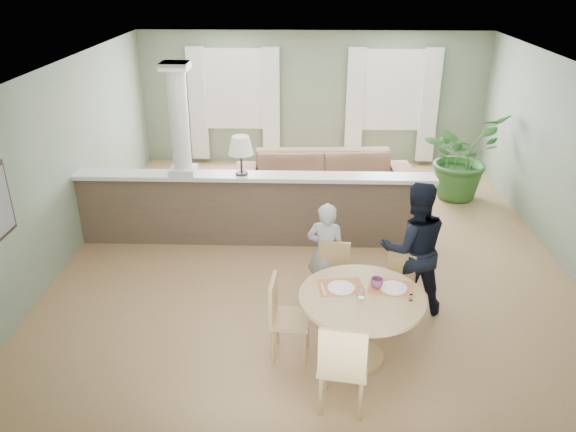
{
  "coord_description": "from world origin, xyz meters",
  "views": [
    {
      "loc": [
        -0.12,
        -7.43,
        3.95
      ],
      "look_at": [
        -0.34,
        -1.0,
        1.0
      ],
      "focal_mm": 35.0,
      "sensor_mm": 36.0,
      "label": 1
    }
  ],
  "objects_px": {
    "chair_far_boy": "(333,274)",
    "man_person": "(413,248)",
    "sofa": "(325,182)",
    "chair_far_man": "(395,284)",
    "chair_side": "(284,314)",
    "chair_near": "(343,363)",
    "dining_table": "(362,309)",
    "houseplant": "(461,156)",
    "child_person": "(326,253)"
  },
  "relations": [
    {
      "from": "chair_far_boy",
      "to": "chair_side",
      "type": "distance_m",
      "value": 1.06
    },
    {
      "from": "chair_side",
      "to": "child_person",
      "type": "height_order",
      "value": "child_person"
    },
    {
      "from": "houseplant",
      "to": "man_person",
      "type": "distance_m",
      "value": 3.95
    },
    {
      "from": "child_person",
      "to": "sofa",
      "type": "bearing_deg",
      "value": -78.0
    },
    {
      "from": "houseplant",
      "to": "child_person",
      "type": "xyz_separation_m",
      "value": [
        -2.49,
        -3.49,
        -0.11
      ]
    },
    {
      "from": "dining_table",
      "to": "man_person",
      "type": "height_order",
      "value": "man_person"
    },
    {
      "from": "child_person",
      "to": "chair_far_boy",
      "type": "bearing_deg",
      "value": 126.76
    },
    {
      "from": "chair_far_boy",
      "to": "sofa",
      "type": "bearing_deg",
      "value": 98.1
    },
    {
      "from": "chair_far_man",
      "to": "child_person",
      "type": "height_order",
      "value": "child_person"
    },
    {
      "from": "chair_far_man",
      "to": "chair_near",
      "type": "distance_m",
      "value": 1.7
    },
    {
      "from": "chair_side",
      "to": "chair_far_man",
      "type": "bearing_deg",
      "value": -56.28
    },
    {
      "from": "houseplant",
      "to": "dining_table",
      "type": "bearing_deg",
      "value": -114.79
    },
    {
      "from": "child_person",
      "to": "man_person",
      "type": "height_order",
      "value": "man_person"
    },
    {
      "from": "chair_side",
      "to": "sofa",
      "type": "bearing_deg",
      "value": -2.42
    },
    {
      "from": "sofa",
      "to": "dining_table",
      "type": "xyz_separation_m",
      "value": [
        0.28,
        -4.14,
        0.18
      ]
    },
    {
      "from": "sofa",
      "to": "chair_near",
      "type": "height_order",
      "value": "chair_near"
    },
    {
      "from": "chair_far_boy",
      "to": "chair_far_man",
      "type": "height_order",
      "value": "chair_far_boy"
    },
    {
      "from": "chair_far_boy",
      "to": "chair_side",
      "type": "height_order",
      "value": "chair_side"
    },
    {
      "from": "chair_near",
      "to": "man_person",
      "type": "height_order",
      "value": "man_person"
    },
    {
      "from": "chair_far_boy",
      "to": "man_person",
      "type": "relative_size",
      "value": 0.52
    },
    {
      "from": "houseplant",
      "to": "chair_near",
      "type": "height_order",
      "value": "houseplant"
    },
    {
      "from": "chair_near",
      "to": "chair_side",
      "type": "xyz_separation_m",
      "value": [
        -0.58,
        0.85,
        -0.05
      ]
    },
    {
      "from": "chair_far_man",
      "to": "man_person",
      "type": "xyz_separation_m",
      "value": [
        0.22,
        0.22,
        0.36
      ]
    },
    {
      "from": "sofa",
      "to": "chair_side",
      "type": "distance_m",
      "value": 4.12
    },
    {
      "from": "chair_side",
      "to": "man_person",
      "type": "relative_size",
      "value": 0.55
    },
    {
      "from": "sofa",
      "to": "dining_table",
      "type": "height_order",
      "value": "sofa"
    },
    {
      "from": "chair_near",
      "to": "dining_table",
      "type": "bearing_deg",
      "value": -97.52
    },
    {
      "from": "chair_far_boy",
      "to": "chair_far_man",
      "type": "xyz_separation_m",
      "value": [
        0.72,
        -0.2,
        -0.0
      ]
    },
    {
      "from": "sofa",
      "to": "houseplant",
      "type": "distance_m",
      "value": 2.5
    },
    {
      "from": "chair_near",
      "to": "chair_far_man",
      "type": "bearing_deg",
      "value": -105.47
    },
    {
      "from": "dining_table",
      "to": "chair_far_boy",
      "type": "xyz_separation_m",
      "value": [
        -0.25,
        0.96,
        -0.16
      ]
    },
    {
      "from": "chair_far_man",
      "to": "chair_near",
      "type": "relative_size",
      "value": 0.85
    },
    {
      "from": "chair_near",
      "to": "child_person",
      "type": "bearing_deg",
      "value": -77.82
    },
    {
      "from": "dining_table",
      "to": "chair_near",
      "type": "height_order",
      "value": "chair_near"
    },
    {
      "from": "sofa",
      "to": "houseplant",
      "type": "height_order",
      "value": "houseplant"
    },
    {
      "from": "chair_far_man",
      "to": "chair_side",
      "type": "distance_m",
      "value": 1.47
    },
    {
      "from": "houseplant",
      "to": "chair_far_boy",
      "type": "distance_m",
      "value": 4.42
    },
    {
      "from": "dining_table",
      "to": "chair_side",
      "type": "height_order",
      "value": "chair_side"
    },
    {
      "from": "dining_table",
      "to": "chair_near",
      "type": "distance_m",
      "value": 0.83
    },
    {
      "from": "dining_table",
      "to": "chair_far_boy",
      "type": "distance_m",
      "value": 1.0
    },
    {
      "from": "chair_near",
      "to": "man_person",
      "type": "xyz_separation_m",
      "value": [
        0.92,
        1.77,
        0.28
      ]
    },
    {
      "from": "sofa",
      "to": "chair_far_man",
      "type": "xyz_separation_m",
      "value": [
        0.75,
        -3.38,
        0.02
      ]
    },
    {
      "from": "chair_far_man",
      "to": "chair_side",
      "type": "height_order",
      "value": "chair_side"
    },
    {
      "from": "man_person",
      "to": "chair_side",
      "type": "bearing_deg",
      "value": 26.54
    },
    {
      "from": "chair_near",
      "to": "child_person",
      "type": "height_order",
      "value": "child_person"
    },
    {
      "from": "chair_near",
      "to": "child_person",
      "type": "xyz_separation_m",
      "value": [
        -0.11,
        1.95,
        0.1
      ]
    },
    {
      "from": "chair_side",
      "to": "man_person",
      "type": "distance_m",
      "value": 1.79
    },
    {
      "from": "chair_far_man",
      "to": "sofa",
      "type": "bearing_deg",
      "value": 142.45
    },
    {
      "from": "chair_side",
      "to": "man_person",
      "type": "bearing_deg",
      "value": -53.25
    },
    {
      "from": "dining_table",
      "to": "chair_side",
      "type": "relative_size",
      "value": 1.42
    }
  ]
}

